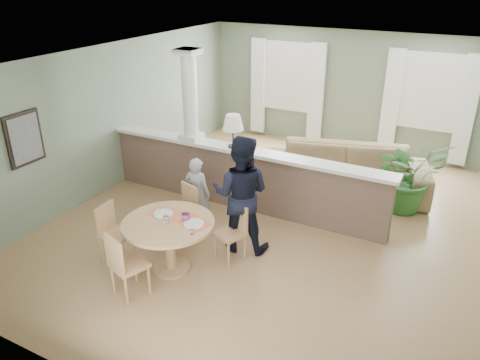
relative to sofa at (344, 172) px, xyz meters
The scene contains 12 objects.
ground 1.73m from the sofa, 109.64° to the right, with size 8.00×8.00×0.00m, color tan.
room_shell 1.77m from the sofa, 121.92° to the right, with size 7.02×8.02×2.71m.
pony_wall 2.09m from the sofa, 138.34° to the right, with size 5.32×0.38×2.70m.
sofa is the anchor object (origin of this frame).
houseplant 1.17m from the sofa, ahead, with size 1.19×1.03×1.32m, color #2C6A2A.
dining_table 3.83m from the sofa, 112.10° to the right, with size 1.27×1.27×0.87m.
chair_far_boy 3.23m from the sofa, 122.63° to the right, with size 0.51×0.51×0.89m.
chair_far_man 2.96m from the sofa, 105.96° to the right, with size 0.50×0.50×0.85m.
chair_near 4.59m from the sofa, 110.56° to the right, with size 0.53×0.53×0.92m.
chair_side 4.38m from the sofa, 122.08° to the right, with size 0.41×0.41×0.87m.
child_person 2.94m from the sofa, 126.45° to the right, with size 0.45×0.29×1.23m, color gray.
man_person 2.74m from the sofa, 108.19° to the right, with size 0.87×0.68×1.80m, color black.
Camera 1 is at (2.57, -6.42, 3.94)m, focal length 35.00 mm.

